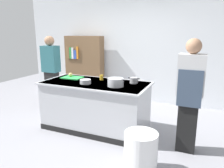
{
  "coord_description": "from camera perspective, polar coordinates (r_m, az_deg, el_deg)",
  "views": [
    {
      "loc": [
        1.84,
        -3.43,
        1.8
      ],
      "look_at": [
        0.25,
        0.2,
        0.85
      ],
      "focal_mm": 34.8,
      "sensor_mm": 36.0,
      "label": 1
    }
  ],
  "objects": [
    {
      "name": "ground_plane",
      "position": [
        4.29,
        -4.22,
        -11.37
      ],
      "size": [
        10.0,
        10.0,
        0.0
      ],
      "primitive_type": "plane",
      "color": "gray"
    },
    {
      "name": "back_wall",
      "position": [
        5.84,
        5.33,
        10.47
      ],
      "size": [
        6.4,
        0.12,
        3.0
      ],
      "primitive_type": "cube",
      "color": "silver",
      "rests_on": "ground_plane"
    },
    {
      "name": "counter_island",
      "position": [
        4.12,
        -4.33,
        -5.48
      ],
      "size": [
        1.98,
        0.98,
        0.9
      ],
      "color": "#B7BABF",
      "rests_on": "ground_plane"
    },
    {
      "name": "cutting_board",
      "position": [
        4.43,
        -10.4,
        1.65
      ],
      "size": [
        0.4,
        0.28,
        0.02
      ],
      "primitive_type": "cube",
      "color": "green",
      "rests_on": "counter_island"
    },
    {
      "name": "onion",
      "position": [
        4.48,
        -10.85,
        2.43
      ],
      "size": [
        0.08,
        0.08,
        0.08
      ],
      "primitive_type": "sphere",
      "color": "tan",
      "rests_on": "cutting_board"
    },
    {
      "name": "stock_pot",
      "position": [
        3.69,
        0.95,
        0.46
      ],
      "size": [
        0.34,
        0.28,
        0.14
      ],
      "color": "#B7BABF",
      "rests_on": "counter_island"
    },
    {
      "name": "sauce_pan",
      "position": [
        3.94,
        5.75,
        0.98
      ],
      "size": [
        0.21,
        0.15,
        0.11
      ],
      "color": "#99999E",
      "rests_on": "counter_island"
    },
    {
      "name": "mixing_bowl",
      "position": [
        3.91,
        -6.99,
        0.63
      ],
      "size": [
        0.2,
        0.2,
        0.08
      ],
      "primitive_type": "cylinder",
      "color": "#B7BABF",
      "rests_on": "counter_island"
    },
    {
      "name": "juice_cup",
      "position": [
        4.18,
        -2.78,
        1.72
      ],
      "size": [
        0.07,
        0.07,
        0.1
      ],
      "primitive_type": "cylinder",
      "color": "yellow",
      "rests_on": "counter_island"
    },
    {
      "name": "trash_bin",
      "position": [
        2.98,
        7.54,
        -17.4
      ],
      "size": [
        0.44,
        0.44,
        0.55
      ],
      "primitive_type": "cylinder",
      "color": "white",
      "rests_on": "ground_plane"
    },
    {
      "name": "person_chef",
      "position": [
        3.4,
        19.74,
        -2.47
      ],
      "size": [
        0.38,
        0.25,
        1.72
      ],
      "rotation": [
        0.0,
        0.0,
        1.61
      ],
      "color": "black",
      "rests_on": "ground_plane"
    },
    {
      "name": "person_guest",
      "position": [
        5.26,
        -15.64,
        3.24
      ],
      "size": [
        0.38,
        0.24,
        1.72
      ],
      "rotation": [
        0.0,
        0.0,
        -1.49
      ],
      "color": "black",
      "rests_on": "ground_plane"
    },
    {
      "name": "bookshelf",
      "position": [
        6.17,
        -7.23,
        4.54
      ],
      "size": [
        1.1,
        0.31,
        1.7
      ],
      "color": "brown",
      "rests_on": "ground_plane"
    }
  ]
}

